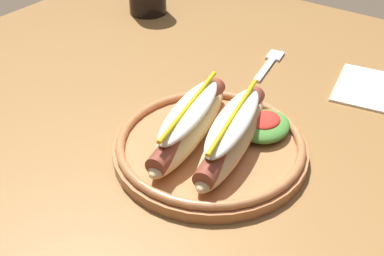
% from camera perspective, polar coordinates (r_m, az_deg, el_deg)
% --- Properties ---
extents(dining_table, '(1.15, 1.07, 0.74)m').
position_cam_1_polar(dining_table, '(0.76, -3.27, -5.54)').
color(dining_table, olive).
rests_on(dining_table, ground_plane).
extents(hot_dog_plate, '(0.26, 0.26, 0.08)m').
position_cam_1_polar(hot_dog_plate, '(0.63, 2.49, -1.15)').
color(hot_dog_plate, '#B77042').
rests_on(hot_dog_plate, dining_table).
extents(fork, '(0.12, 0.04, 0.00)m').
position_cam_1_polar(fork, '(0.87, 9.23, 7.64)').
color(fork, silver).
rests_on(fork, dining_table).
extents(napkin, '(0.15, 0.14, 0.00)m').
position_cam_1_polar(napkin, '(0.84, 20.88, 4.32)').
color(napkin, white).
rests_on(napkin, dining_table).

